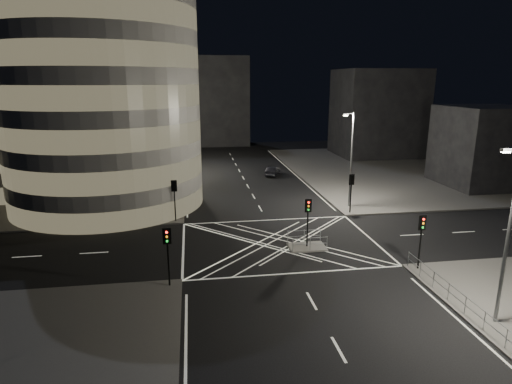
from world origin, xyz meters
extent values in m
plane|color=black|center=(0.00, 0.00, 0.00)|extent=(120.00, 120.00, 0.00)
cube|color=#54524F|center=(-29.00, 27.00, 0.07)|extent=(42.00, 42.00, 0.15)
cube|color=#54524F|center=(29.00, 27.00, 0.07)|extent=(42.00, 42.00, 0.15)
cube|color=slate|center=(2.00, -1.50, 0.07)|extent=(3.00, 2.00, 0.15)
cylinder|color=gray|center=(-16.00, 14.00, 12.65)|extent=(20.00, 20.00, 25.00)
cube|color=gray|center=(-26.00, 24.00, 12.65)|extent=(20.00, 18.00, 25.00)
cube|color=gray|center=(-22.00, 42.00, 11.15)|extent=(24.00, 16.00, 22.00)
cube|color=black|center=(26.00, 40.00, 7.65)|extent=(14.00, 12.00, 15.00)
cube|color=black|center=(30.00, 16.00, 5.15)|extent=(10.00, 10.00, 10.00)
cube|color=black|center=(-4.00, 58.00, 9.00)|extent=(18.00, 8.00, 18.00)
cylinder|color=black|center=(-10.50, 9.00, 1.91)|extent=(0.32, 0.32, 3.51)
ellipsoid|color=black|center=(-10.50, 9.00, 4.95)|extent=(4.67, 4.67, 5.37)
cylinder|color=black|center=(-10.50, 15.00, 1.89)|extent=(0.32, 0.32, 3.49)
ellipsoid|color=black|center=(-10.50, 15.00, 4.97)|extent=(4.86, 4.86, 5.58)
cylinder|color=black|center=(-10.50, 21.00, 1.77)|extent=(0.32, 0.32, 3.23)
ellipsoid|color=black|center=(-10.50, 21.00, 4.69)|extent=(4.76, 4.76, 5.47)
cylinder|color=black|center=(-10.50, 27.00, 2.13)|extent=(0.32, 0.32, 3.96)
ellipsoid|color=black|center=(-10.50, 27.00, 5.38)|extent=(4.62, 4.62, 5.31)
cylinder|color=black|center=(-10.50, 33.00, 1.66)|extent=(0.32, 0.32, 3.02)
ellipsoid|color=black|center=(-10.50, 33.00, 4.24)|extent=(3.91, 3.91, 4.50)
cylinder|color=black|center=(-8.80, 6.80, 1.65)|extent=(0.12, 0.12, 3.00)
cube|color=black|center=(-8.80, 6.80, 3.60)|extent=(0.28, 0.22, 0.90)
cube|color=black|center=(-8.80, 6.80, 3.60)|extent=(0.55, 0.04, 1.10)
cylinder|color=black|center=(-8.80, -6.80, 1.65)|extent=(0.12, 0.12, 3.00)
cube|color=black|center=(-8.80, -6.80, 3.60)|extent=(0.28, 0.22, 0.90)
cube|color=black|center=(-8.80, -6.80, 3.60)|extent=(0.55, 0.04, 1.10)
cylinder|color=black|center=(8.80, 6.80, 1.65)|extent=(0.12, 0.12, 3.00)
cube|color=black|center=(8.80, 6.80, 3.60)|extent=(0.28, 0.22, 0.90)
cube|color=black|center=(8.80, 6.80, 3.60)|extent=(0.55, 0.04, 1.10)
cylinder|color=black|center=(8.80, -6.80, 1.65)|extent=(0.12, 0.12, 3.00)
cube|color=black|center=(8.80, -6.80, 3.60)|extent=(0.28, 0.22, 0.90)
cube|color=black|center=(8.80, -6.80, 3.60)|extent=(0.55, 0.04, 1.10)
cylinder|color=black|center=(2.00, -1.50, 1.65)|extent=(0.12, 0.12, 3.00)
cube|color=black|center=(2.00, -1.50, 3.60)|extent=(0.28, 0.22, 0.90)
cube|color=black|center=(2.00, -1.50, 3.60)|extent=(0.55, 0.04, 1.10)
cylinder|color=slate|center=(-9.50, 12.00, 5.15)|extent=(0.20, 0.20, 10.00)
cylinder|color=slate|center=(-9.05, 12.00, 10.00)|extent=(0.90, 0.10, 0.10)
cube|color=slate|center=(-8.60, 12.00, 9.90)|extent=(0.50, 0.25, 0.18)
cube|color=white|center=(-8.60, 12.00, 9.79)|extent=(0.42, 0.20, 0.05)
cylinder|color=slate|center=(-9.50, 30.00, 5.15)|extent=(0.20, 0.20, 10.00)
cylinder|color=slate|center=(-9.05, 30.00, 10.00)|extent=(0.90, 0.10, 0.10)
cube|color=slate|center=(-8.60, 30.00, 9.90)|extent=(0.50, 0.25, 0.18)
cube|color=white|center=(-8.60, 30.00, 9.79)|extent=(0.42, 0.20, 0.05)
cylinder|color=slate|center=(9.50, 9.00, 5.15)|extent=(0.20, 0.20, 10.00)
cylinder|color=slate|center=(9.05, 9.00, 10.00)|extent=(0.90, 0.10, 0.10)
cube|color=slate|center=(8.60, 9.00, 9.90)|extent=(0.50, 0.25, 0.18)
cube|color=white|center=(8.60, 9.00, 9.79)|extent=(0.42, 0.20, 0.05)
cylinder|color=slate|center=(9.50, -14.00, 5.15)|extent=(0.20, 0.20, 10.00)
cube|color=slate|center=(8.60, -14.00, 9.90)|extent=(0.50, 0.25, 0.18)
cube|color=white|center=(8.60, -14.00, 9.79)|extent=(0.42, 0.20, 0.05)
cube|color=slate|center=(8.30, -12.15, 0.70)|extent=(0.06, 11.70, 1.10)
cube|color=slate|center=(2.00, -2.40, 0.70)|extent=(2.80, 0.06, 1.10)
cube|color=slate|center=(2.00, -0.60, 0.70)|extent=(2.80, 0.06, 1.10)
imported|color=black|center=(4.40, 25.89, 0.66)|extent=(2.87, 4.26, 1.33)
camera|label=1|loc=(-7.02, -33.15, 13.28)|focal=30.00mm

